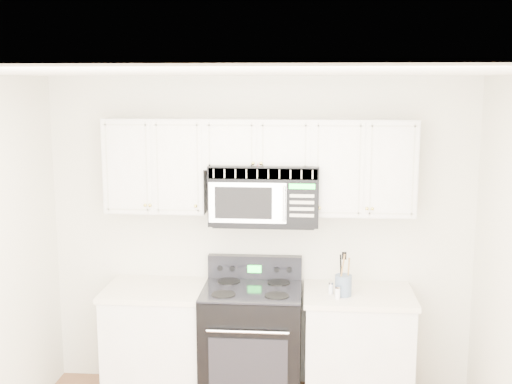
# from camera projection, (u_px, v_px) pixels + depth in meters

# --- Properties ---
(room) EXTENTS (3.51, 3.51, 2.61)m
(room) POSITION_uv_depth(u_px,v_px,m) (238.00, 306.00, 3.62)
(room) COLOR brown
(room) RESTS_ON ground
(base_cabinet_left) EXTENTS (0.86, 0.65, 0.92)m
(base_cabinet_left) POSITION_uv_depth(u_px,v_px,m) (160.00, 345.00, 5.25)
(base_cabinet_left) COLOR silver
(base_cabinet_left) RESTS_ON ground
(base_cabinet_right) EXTENTS (0.86, 0.65, 0.92)m
(base_cabinet_right) POSITION_uv_depth(u_px,v_px,m) (357.00, 352.00, 5.12)
(base_cabinet_right) COLOR silver
(base_cabinet_right) RESTS_ON ground
(range) EXTENTS (0.78, 0.71, 1.13)m
(range) POSITION_uv_depth(u_px,v_px,m) (252.00, 342.00, 5.16)
(range) COLOR black
(range) RESTS_ON ground
(upper_cabinets) EXTENTS (2.44, 0.37, 0.75)m
(upper_cabinets) POSITION_uv_depth(u_px,v_px,m) (259.00, 161.00, 5.07)
(upper_cabinets) COLOR silver
(upper_cabinets) RESTS_ON ground
(microwave) EXTENTS (0.85, 0.47, 0.47)m
(microwave) POSITION_uv_depth(u_px,v_px,m) (265.00, 193.00, 5.06)
(microwave) COLOR black
(microwave) RESTS_ON ground
(utensil_crock) EXTENTS (0.13, 0.13, 0.35)m
(utensil_crock) POSITION_uv_depth(u_px,v_px,m) (343.00, 285.00, 4.95)
(utensil_crock) COLOR #4A6277
(utensil_crock) RESTS_ON base_cabinet_right
(shaker_salt) EXTENTS (0.04, 0.04, 0.09)m
(shaker_salt) POSITION_uv_depth(u_px,v_px,m) (331.00, 288.00, 5.00)
(shaker_salt) COLOR silver
(shaker_salt) RESTS_ON base_cabinet_right
(shaker_pepper) EXTENTS (0.04, 0.04, 0.10)m
(shaker_pepper) POSITION_uv_depth(u_px,v_px,m) (337.00, 292.00, 4.88)
(shaker_pepper) COLOR silver
(shaker_pepper) RESTS_ON base_cabinet_right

